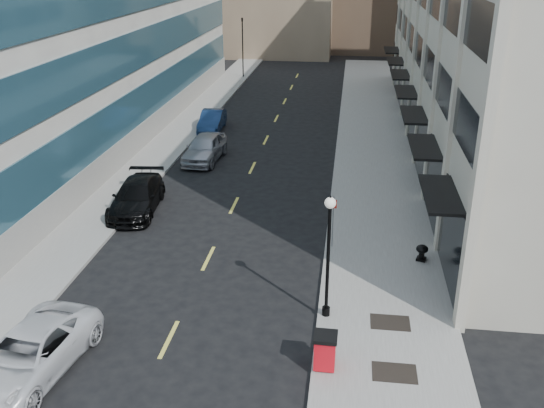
% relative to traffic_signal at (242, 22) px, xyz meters
% --- Properties ---
extents(ground, '(160.00, 160.00, 0.00)m').
position_rel_traffic_signal_xyz_m(ground, '(5.50, -48.00, -5.72)').
color(ground, black).
rests_on(ground, ground).
extents(sidewalk_right, '(5.00, 80.00, 0.15)m').
position_rel_traffic_signal_xyz_m(sidewalk_right, '(13.00, -28.00, -5.64)').
color(sidewalk_right, gray).
rests_on(sidewalk_right, ground).
extents(sidewalk_left, '(3.00, 80.00, 0.15)m').
position_rel_traffic_signal_xyz_m(sidewalk_left, '(-1.00, -28.00, -5.64)').
color(sidewalk_left, gray).
rests_on(sidewalk_left, ground).
extents(building_right, '(15.30, 46.50, 18.25)m').
position_rel_traffic_signal_xyz_m(building_right, '(22.44, -21.01, 3.28)').
color(building_right, '#BEB7A0').
rests_on(building_right, ground).
extents(grate_mid, '(1.40, 1.00, 0.01)m').
position_rel_traffic_signal_xyz_m(grate_mid, '(13.10, -47.00, -5.56)').
color(grate_mid, black).
rests_on(grate_mid, sidewalk_right).
extents(grate_far, '(1.40, 1.00, 0.01)m').
position_rel_traffic_signal_xyz_m(grate_far, '(13.10, -44.20, -5.56)').
color(grate_far, black).
rests_on(grate_far, sidewalk_right).
extents(road_centerline, '(0.15, 68.20, 0.01)m').
position_rel_traffic_signal_xyz_m(road_centerline, '(5.50, -31.00, -5.71)').
color(road_centerline, '#D8CC4C').
rests_on(road_centerline, ground).
extents(traffic_signal, '(0.66, 0.66, 6.98)m').
position_rel_traffic_signal_xyz_m(traffic_signal, '(0.00, 0.00, 0.00)').
color(traffic_signal, black).
rests_on(traffic_signal, ground).
extents(car_white_van, '(3.19, 5.66, 1.49)m').
position_rel_traffic_signal_xyz_m(car_white_van, '(1.73, -48.32, -4.97)').
color(car_white_van, silver).
rests_on(car_white_van, ground).
extents(car_black_pickup, '(2.71, 5.56, 1.56)m').
position_rel_traffic_signal_xyz_m(car_black_pickup, '(0.72, -35.35, -4.94)').
color(car_black_pickup, black).
rests_on(car_black_pickup, ground).
extents(car_silver_sedan, '(2.31, 5.07, 1.69)m').
position_rel_traffic_signal_xyz_m(car_silver_sedan, '(2.30, -27.00, -4.87)').
color(car_silver_sedan, '#9EA1A7').
rests_on(car_silver_sedan, ground).
extents(car_blue_sedan, '(1.75, 4.50, 1.46)m').
position_rel_traffic_signal_xyz_m(car_blue_sedan, '(1.20, -20.00, -4.99)').
color(car_blue_sedan, navy).
rests_on(car_blue_sedan, ground).
extents(trash_bin, '(0.76, 0.85, 1.21)m').
position_rel_traffic_signal_xyz_m(trash_bin, '(10.90, -47.00, -4.92)').
color(trash_bin, red).
rests_on(trash_bin, sidewalk_right).
extents(lamppost, '(0.39, 0.39, 4.72)m').
position_rel_traffic_signal_xyz_m(lamppost, '(10.80, -44.00, -2.80)').
color(lamppost, black).
rests_on(lamppost, sidewalk_right).
extents(sign_post, '(0.28, 0.07, 2.42)m').
position_rel_traffic_signal_xyz_m(sign_post, '(10.80, -38.43, -4.01)').
color(sign_post, slate).
rests_on(sign_post, sidewalk_right).
extents(urn_planter, '(0.51, 0.51, 0.71)m').
position_rel_traffic_signal_xyz_m(urn_planter, '(14.64, -39.24, -5.14)').
color(urn_planter, black).
rests_on(urn_planter, sidewalk_right).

